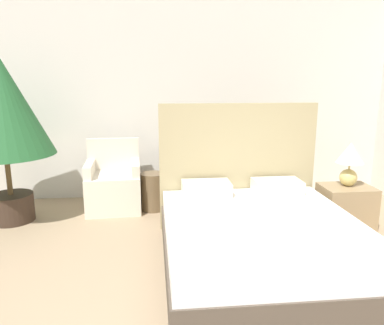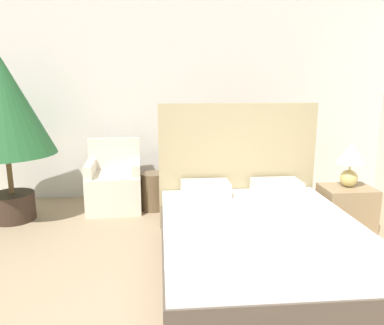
{
  "view_description": "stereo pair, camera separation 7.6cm",
  "coord_description": "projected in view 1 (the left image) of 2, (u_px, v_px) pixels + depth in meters",
  "views": [
    {
      "loc": [
        -0.49,
        -1.85,
        1.67
      ],
      "look_at": [
        -0.04,
        2.54,
        0.68
      ],
      "focal_mm": 35.0,
      "sensor_mm": 36.0,
      "label": 1
    },
    {
      "loc": [
        -0.42,
        -1.85,
        1.67
      ],
      "look_at": [
        -0.04,
        2.54,
        0.68
      ],
      "focal_mm": 35.0,
      "sensor_mm": 36.0,
      "label": 2
    }
  ],
  "objects": [
    {
      "name": "table_lamp",
      "position": [
        350.0,
        159.0,
        4.13
      ],
      "size": [
        0.31,
        0.31,
        0.49
      ],
      "color": "tan",
      "rests_on": "nightstand"
    },
    {
      "name": "potted_palm",
      "position": [
        1.0,
        110.0,
        4.22
      ],
      "size": [
        1.12,
        1.12,
        1.98
      ],
      "color": "#38281E",
      "rests_on": "ground_plane"
    },
    {
      "name": "nightstand",
      "position": [
        345.0,
        208.0,
        4.23
      ],
      "size": [
        0.55,
        0.43,
        0.5
      ],
      "color": "#937A56",
      "rests_on": "ground_plane"
    },
    {
      "name": "armchair_near_window_right",
      "position": [
        191.0,
        185.0,
        4.95
      ],
      "size": [
        0.73,
        0.69,
        0.9
      ],
      "rotation": [
        0.0,
        0.0,
        0.08
      ],
      "color": "beige",
      "rests_on": "ground_plane"
    },
    {
      "name": "bed",
      "position": [
        258.0,
        234.0,
        3.43
      ],
      "size": [
        1.76,
        2.02,
        1.41
      ],
      "color": "#4C4238",
      "rests_on": "ground_plane"
    },
    {
      "name": "wall_back",
      "position": [
        188.0,
        95.0,
        5.26
      ],
      "size": [
        10.0,
        0.06,
        2.9
      ],
      "color": "silver",
      "rests_on": "ground_plane"
    },
    {
      "name": "side_table",
      "position": [
        153.0,
        191.0,
        4.85
      ],
      "size": [
        0.32,
        0.32,
        0.49
      ],
      "color": "brown",
      "rests_on": "ground_plane"
    },
    {
      "name": "armchair_near_window_left",
      "position": [
        114.0,
        187.0,
        4.85
      ],
      "size": [
        0.71,
        0.67,
        0.9
      ],
      "rotation": [
        0.0,
        0.0,
        0.05
      ],
      "color": "beige",
      "rests_on": "ground_plane"
    }
  ]
}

